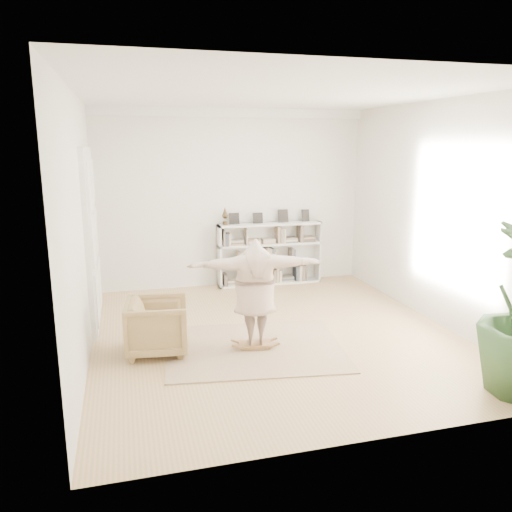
{
  "coord_description": "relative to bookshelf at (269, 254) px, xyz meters",
  "views": [
    {
      "loc": [
        -2.18,
        -7.02,
        2.9
      ],
      "look_at": [
        -0.19,
        0.4,
        1.18
      ],
      "focal_mm": 35.0,
      "sensor_mm": 36.0,
      "label": 1
    }
  ],
  "objects": [
    {
      "name": "floor",
      "position": [
        -0.74,
        -2.82,
        -0.64
      ],
      "size": [
        6.0,
        6.0,
        0.0
      ],
      "primitive_type": "plane",
      "color": "#A68756",
      "rests_on": "ground"
    },
    {
      "name": "room_shell",
      "position": [
        -0.74,
        0.12,
        2.87
      ],
      "size": [
        6.0,
        6.0,
        6.0
      ],
      "color": "silver",
      "rests_on": "floor"
    },
    {
      "name": "doors",
      "position": [
        -3.45,
        -1.52,
        0.76
      ],
      "size": [
        0.09,
        1.78,
        2.92
      ],
      "color": "white",
      "rests_on": "floor"
    },
    {
      "name": "bookshelf",
      "position": [
        0.0,
        0.0,
        0.0
      ],
      "size": [
        2.2,
        0.35,
        1.64
      ],
      "color": "silver",
      "rests_on": "floor"
    },
    {
      "name": "armchair",
      "position": [
        -2.55,
        -3.05,
        -0.25
      ],
      "size": [
        0.94,
        0.92,
        0.78
      ],
      "primitive_type": "imported",
      "rotation": [
        0.0,
        0.0,
        1.46
      ],
      "color": "tan",
      "rests_on": "floor"
    },
    {
      "name": "rug",
      "position": [
        -1.18,
        -3.28,
        -0.63
      ],
      "size": [
        2.75,
        2.32,
        0.02
      ],
      "primitive_type": "cube",
      "rotation": [
        0.0,
        0.0,
        -0.14
      ],
      "color": "tan",
      "rests_on": "floor"
    },
    {
      "name": "rocker_board",
      "position": [
        -1.18,
        -3.28,
        -0.57
      ],
      "size": [
        0.51,
        0.34,
        0.1
      ],
      "rotation": [
        0.0,
        0.0,
        -0.14
      ],
      "color": "#915E3A",
      "rests_on": "rug"
    },
    {
      "name": "person",
      "position": [
        -1.18,
        -3.28,
        0.26
      ],
      "size": [
        1.95,
        0.77,
        1.54
      ],
      "primitive_type": "imported",
      "rotation": [
        0.0,
        0.0,
        3.01
      ],
      "color": "tan",
      "rests_on": "rocker_board"
    }
  ]
}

